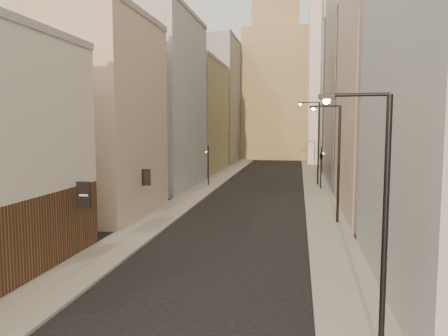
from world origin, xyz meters
TOP-DOWN VIEW (x-y plane):
  - sidewalk_left at (-6.50, 55.00)m, footprint 3.00×140.00m
  - sidewalk_right at (6.50, 55.00)m, footprint 3.00×140.00m
  - left_bldg_beige at (-12.00, 26.00)m, footprint 8.00×12.00m
  - left_bldg_grey at (-12.00, 42.00)m, footprint 8.00×16.00m
  - left_bldg_tan at (-12.00, 60.00)m, footprint 8.00×18.00m
  - left_bldg_wingrid at (-12.00, 80.00)m, footprint 8.00×20.00m
  - right_bldg_beige at (12.00, 30.00)m, footprint 8.00×16.00m
  - right_bldg_wingrid at (12.00, 50.00)m, footprint 8.00×20.00m
  - highrise at (18.00, 78.00)m, footprint 21.00×23.00m
  - clock_tower at (-1.00, 92.00)m, footprint 14.00×14.00m
  - white_tower at (10.00, 78.00)m, footprint 8.00×8.00m
  - streetlamp_near at (6.76, 5.85)m, footprint 2.20×0.37m
  - streetlamp_mid at (7.05, 25.31)m, footprint 2.30×0.69m
  - streetlamp_far at (6.43, 46.32)m, footprint 2.69×0.31m
  - traffic_light_left at (-6.49, 43.68)m, footprint 0.53×0.39m
  - traffic_light_right at (6.88, 42.79)m, footprint 0.62×0.59m

SIDE VIEW (x-z plane):
  - sidewalk_left at x=-6.50m, z-range 0.00..0.15m
  - sidewalk_right at x=6.50m, z-range 0.00..0.15m
  - traffic_light_left at x=-6.49m, z-range 0.86..5.86m
  - traffic_light_right at x=6.88m, z-range 1.26..6.26m
  - streetlamp_near at x=6.76m, z-range 0.60..9.00m
  - streetlamp_mid at x=7.05m, z-range 0.63..9.53m
  - streetlamp_far at x=6.43m, z-range 0.73..10.97m
  - left_bldg_beige at x=-12.00m, z-range 0.00..16.00m
  - left_bldg_tan at x=-12.00m, z-range 0.00..17.00m
  - left_bldg_grey at x=-12.00m, z-range 0.00..20.00m
  - right_bldg_beige at x=12.00m, z-range 0.00..20.00m
  - left_bldg_wingrid at x=-12.00m, z-range 0.00..24.00m
  - right_bldg_wingrid at x=12.00m, z-range 0.00..26.00m
  - clock_tower at x=-1.00m, z-range -4.82..40.08m
  - white_tower at x=10.00m, z-range -2.14..39.36m
  - highrise at x=18.00m, z-range 0.06..51.26m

